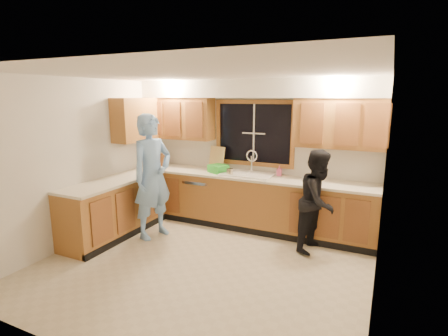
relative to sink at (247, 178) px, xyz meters
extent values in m
plane|color=#C5B797|center=(0.00, -1.60, -0.86)|extent=(4.20, 4.20, 0.00)
plane|color=silver|center=(0.00, -1.60, 1.64)|extent=(4.20, 4.20, 0.00)
plane|color=silver|center=(0.00, 0.30, 0.39)|extent=(4.20, 0.00, 4.20)
plane|color=silver|center=(-2.10, -1.60, 0.39)|extent=(0.00, 3.80, 3.80)
plane|color=silver|center=(2.10, -1.60, 0.39)|extent=(0.00, 3.80, 3.80)
cube|color=#A2682F|center=(0.00, 0.00, -0.42)|extent=(4.20, 0.60, 0.88)
cube|color=#A2682F|center=(-1.80, -1.25, -0.42)|extent=(0.60, 1.90, 0.88)
cube|color=beige|center=(0.00, -0.02, 0.04)|extent=(4.20, 0.63, 0.04)
cube|color=beige|center=(-1.79, -1.25, 0.04)|extent=(0.63, 1.90, 0.04)
cube|color=#A2682F|center=(-1.43, 0.13, 0.96)|extent=(1.35, 0.33, 0.75)
cube|color=#A2682F|center=(1.43, 0.13, 0.96)|extent=(1.35, 0.33, 0.75)
cube|color=#A2682F|center=(-1.94, -0.48, 0.96)|extent=(0.33, 0.90, 0.75)
cube|color=white|center=(0.00, 0.12, 1.49)|extent=(4.20, 0.35, 0.30)
cube|color=black|center=(0.00, 0.29, 0.74)|extent=(1.30, 0.01, 1.00)
cube|color=#A2682F|center=(0.00, 0.28, 1.27)|extent=(1.44, 0.03, 0.07)
cube|color=#A2682F|center=(0.00, 0.28, 0.20)|extent=(1.44, 0.03, 0.07)
cube|color=#A2682F|center=(-0.69, 0.28, 0.74)|extent=(0.07, 0.03, 1.00)
cube|color=#A2682F|center=(0.69, 0.28, 0.74)|extent=(0.07, 0.03, 1.00)
cube|color=white|center=(0.00, 0.00, 0.07)|extent=(0.86, 0.52, 0.03)
cube|color=white|center=(-0.21, 0.00, -0.02)|extent=(0.38, 0.42, 0.18)
cube|color=white|center=(0.21, 0.00, -0.02)|extent=(0.38, 0.42, 0.18)
cylinder|color=silver|center=(0.00, 0.20, 0.22)|extent=(0.04, 0.04, 0.28)
torus|color=silver|center=(0.00, 0.20, 0.36)|extent=(0.21, 0.03, 0.21)
cube|color=white|center=(-0.85, -0.01, -0.45)|extent=(0.60, 0.56, 0.82)
cube|color=white|center=(-1.80, -1.82, -0.41)|extent=(0.58, 0.75, 0.90)
imported|color=#79A9E5|center=(-1.20, -1.02, 0.12)|extent=(0.64, 0.81, 1.97)
imported|color=black|center=(1.28, -0.43, -0.12)|extent=(0.75, 0.86, 1.50)
cube|color=brown|center=(-1.74, 0.05, 0.18)|extent=(0.14, 0.11, 0.24)
cube|color=#D8B46F|center=(-0.66, 0.16, 0.27)|extent=(0.34, 0.18, 0.42)
cube|color=green|center=(-0.53, -0.03, 0.12)|extent=(0.37, 0.36, 0.13)
imported|color=#EF5B8E|center=(0.50, 0.18, 0.14)|extent=(0.08, 0.09, 0.17)
imported|color=silver|center=(1.04, 0.05, 0.08)|extent=(0.30, 0.30, 0.06)
cylinder|color=beige|center=(-0.23, -0.18, 0.12)|extent=(0.08, 0.08, 0.12)
cylinder|color=beige|center=(-0.28, -0.17, 0.11)|extent=(0.08, 0.08, 0.12)
camera|label=1|loc=(2.12, -5.38, 1.36)|focal=28.00mm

